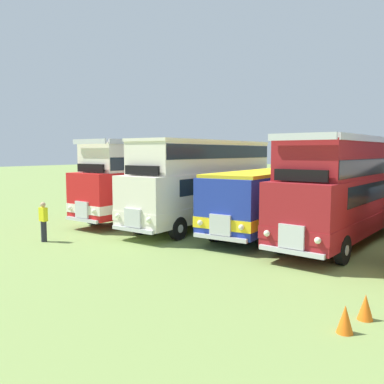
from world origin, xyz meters
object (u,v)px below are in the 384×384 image
Objects in this scene: cone_mid_row at (345,319)px; marshal_person at (43,221)px; bus_fourth_in_row at (348,187)px; bus_second_in_row at (205,179)px; bus_third_in_row at (271,196)px; cone_near_end at (366,307)px; bus_first_in_row at (161,177)px.

marshal_person is at bearing 173.77° from cone_mid_row.
bus_fourth_in_row is 13.37m from marshal_person.
bus_fourth_in_row reaches higher than bus_second_in_row.
bus_third_in_row reaches higher than cone_near_end.
bus_fourth_in_row is 10.02m from cone_mid_row.
bus_second_in_row is (3.62, -0.62, 0.11)m from bus_first_in_row.
bus_second_in_row reaches higher than cone_near_end.
cone_mid_row is (9.77, -9.04, -2.16)m from bus_second_in_row.
cone_mid_row is at bearing -42.78° from bus_second_in_row.
bus_first_in_row reaches higher than cone_near_end.
bus_second_in_row is 6.39× the size of marshal_person.
cone_mid_row is at bearing -56.91° from bus_third_in_row.
cone_near_end is 13.29m from marshal_person.
bus_third_in_row is 11.35m from cone_mid_row.
marshal_person is (-10.57, -8.05, -1.47)m from bus_fourth_in_row.
bus_first_in_row and bus_fourth_in_row have the same top height.
bus_second_in_row is 7.28m from bus_fourth_in_row.
bus_first_in_row is at bearing 170.34° from bus_second_in_row.
marshal_person is at bearing -87.78° from bus_first_in_row.
bus_second_in_row is 1.06× the size of bus_third_in_row.
cone_mid_row is 13.17m from marshal_person.
bus_first_in_row is 1.11× the size of bus_third_in_row.
cone_near_end is (2.70, -8.49, -2.06)m from bus_fourth_in_row.
bus_fourth_in_row is 6.52× the size of marshal_person.
bus_fourth_in_row is at bearing 3.45° from bus_second_in_row.
marshal_person is (0.32, -8.23, -1.48)m from bus_first_in_row.
bus_third_in_row is 16.88× the size of cone_mid_row.
bus_second_in_row is at bearing -9.66° from bus_first_in_row.
bus_first_in_row is 18.74× the size of cone_mid_row.
bus_third_in_row is at bearing 123.09° from cone_mid_row.
bus_fourth_in_row is at bearing 104.84° from cone_mid_row.
bus_fourth_in_row reaches higher than marshal_person.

